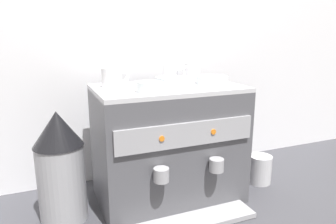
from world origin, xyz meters
TOP-DOWN VIEW (x-y plane):
  - ground_plane at (0.00, 0.00)m, footprint 4.00×4.00m
  - tiled_backsplash_wall at (0.00, 0.30)m, footprint 2.80×0.03m
  - espresso_machine at (0.00, -0.00)m, footprint 0.59×0.47m
  - ceramic_cup_0 at (0.14, 0.08)m, footprint 0.11×0.07m
  - ceramic_cup_1 at (0.04, 0.07)m, footprint 0.10×0.06m
  - ceramic_cup_2 at (-0.21, 0.06)m, footprint 0.12×0.08m
  - ceramic_bowl_0 at (0.19, -0.02)m, footprint 0.13×0.13m
  - ceramic_bowl_1 at (0.00, -0.04)m, footprint 0.13×0.13m
  - ceramic_bowl_2 at (-0.12, -0.10)m, footprint 0.10×0.10m
  - coffee_grinder at (-0.44, -0.01)m, footprint 0.18×0.18m
  - milk_pitcher at (0.46, -0.04)m, footprint 0.11×0.11m

SIDE VIEW (x-z plane):
  - ground_plane at x=0.00m, z-range 0.00..0.00m
  - milk_pitcher at x=0.46m, z-range 0.00..0.13m
  - coffee_grinder at x=-0.44m, z-range 0.00..0.43m
  - espresso_machine at x=0.00m, z-range 0.00..0.49m
  - ceramic_bowl_0 at x=0.19m, z-range 0.49..0.53m
  - ceramic_bowl_2 at x=-0.12m, z-range 0.49..0.53m
  - ceramic_bowl_1 at x=0.00m, z-range 0.49..0.53m
  - ceramic_cup_2 at x=-0.21m, z-range 0.49..0.57m
  - ceramic_cup_1 at x=0.04m, z-range 0.49..0.57m
  - ceramic_cup_0 at x=0.14m, z-range 0.49..0.58m
  - tiled_backsplash_wall at x=0.00m, z-range 0.00..1.07m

